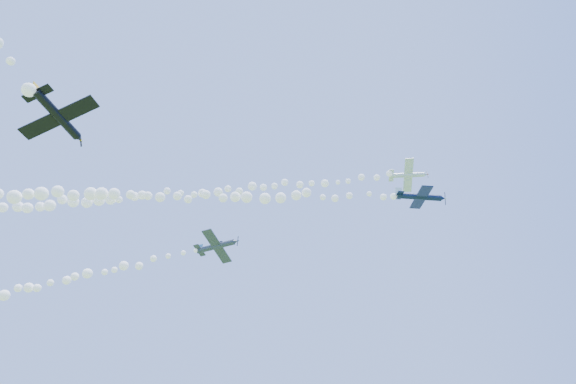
% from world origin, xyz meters
% --- Properties ---
extents(plane_white, '(6.18, 6.45, 2.13)m').
position_xyz_m(plane_white, '(23.10, 1.34, 53.02)').
color(plane_white, white).
extents(smoke_trail_white, '(67.97, 10.78, 2.68)m').
position_xyz_m(smoke_trail_white, '(-12.70, -3.30, 52.72)').
color(smoke_trail_white, white).
extents(plane_navy, '(7.27, 7.56, 2.79)m').
position_xyz_m(plane_navy, '(23.97, -0.42, 46.91)').
color(plane_navy, '#0C1538').
extents(smoke_trail_navy, '(77.43, 22.03, 2.88)m').
position_xyz_m(smoke_trail_navy, '(-16.82, -10.97, 46.72)').
color(smoke_trail_navy, white).
extents(plane_grey, '(7.13, 7.49, 1.92)m').
position_xyz_m(plane_grey, '(-6.47, -0.23, 43.56)').
color(plane_grey, '#313548').
extents(smoke_trail_grey, '(65.16, 9.18, 3.21)m').
position_xyz_m(smoke_trail_grey, '(-41.17, 3.41, 43.15)').
color(smoke_trail_grey, white).
extents(plane_black, '(6.92, 7.03, 2.57)m').
position_xyz_m(plane_black, '(-8.88, -32.92, 35.84)').
color(plane_black, black).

